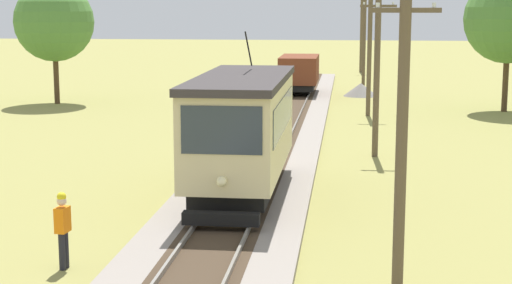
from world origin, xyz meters
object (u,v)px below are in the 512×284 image
object	(u,v)px
utility_pole_horizon	(362,26)
track_worker	(63,227)
gravel_pile	(361,90)
tree_left_near	(54,22)
freight_car	(299,72)
utility_pole_far	(370,47)
utility_pole_mid	(377,70)
utility_pole_distant	(364,30)
red_tram	(242,129)
utility_pole_near_tram	(402,130)
tree_right_near	(509,19)

from	to	relation	value
utility_pole_horizon	track_worker	bearing A→B (deg)	-97.68
gravel_pile	tree_left_near	xyz separation A→B (m)	(-18.39, -6.23, 4.49)
freight_car	utility_pole_far	bearing A→B (deg)	-65.13
utility_pole_mid	utility_pole_distant	xyz separation A→B (m)	(0.00, 26.99, 0.67)
gravel_pile	freight_car	bearing A→B (deg)	-173.77
red_tram	utility_pole_distant	distance (m)	34.93
utility_pole_horizon	gravel_pile	size ratio (longest dim) A/B	3.48
tree_left_near	red_tram	bearing A→B (deg)	-57.75
tree_left_near	utility_pole_near_tram	bearing A→B (deg)	-58.39
track_worker	tree_right_near	xyz separation A→B (m)	(15.09, 29.13, 4.17)
utility_pole_far	tree_right_near	distance (m)	8.28
utility_pole_far	gravel_pile	world-z (taller)	utility_pole_far
tree_left_near	utility_pole_horizon	bearing A→B (deg)	53.69
utility_pole_far	utility_pole_distant	xyz separation A→B (m)	(0.00, 15.32, 0.39)
utility_pole_far	utility_pole_horizon	size ratio (longest dim) A/B	0.91
utility_pole_distant	tree_left_near	xyz separation A→B (m)	(-18.64, -11.86, 0.81)
track_worker	tree_left_near	world-z (taller)	tree_left_near
utility_pole_mid	gravel_pile	xyz separation A→B (m)	(-0.25, 21.36, -3.01)
utility_pole_far	utility_pole_distant	world-z (taller)	utility_pole_distant
freight_car	gravel_pile	distance (m)	4.22
utility_pole_mid	utility_pole_far	distance (m)	11.67
utility_pole_near_tram	utility_pole_mid	xyz separation A→B (m)	(0.00, 15.16, 0.04)
red_tram	gravel_pile	bearing A→B (deg)	82.08
utility_pole_mid	track_worker	xyz separation A→B (m)	(-7.44, -14.66, -2.45)
gravel_pile	tree_right_near	size ratio (longest dim) A/B	0.30
utility_pole_distant	track_worker	xyz separation A→B (m)	(-7.44, -41.65, -3.12)
utility_pole_horizon	tree_right_near	xyz separation A→B (m)	(7.65, -26.03, 1.06)
freight_car	utility_pole_horizon	size ratio (longest dim) A/B	0.65
utility_pole_distant	gravel_pile	bearing A→B (deg)	-92.56
red_tram	utility_pole_distant	xyz separation A→B (m)	(4.28, 34.61, 1.91)
utility_pole_far	red_tram	bearing A→B (deg)	-102.52
gravel_pile	utility_pole_mid	bearing A→B (deg)	-89.33
utility_pole_horizon	tree_right_near	bearing A→B (deg)	-73.62
utility_pole_horizon	gravel_pile	distance (m)	19.49
freight_car	utility_pole_mid	size ratio (longest dim) A/B	0.78
utility_pole_far	tree_right_near	bearing A→B (deg)	20.15
utility_pole_near_tram	gravel_pile	xyz separation A→B (m)	(-0.25, 36.51, -2.97)
red_tram	utility_pole_near_tram	world-z (taller)	utility_pole_near_tram
utility_pole_mid	gravel_pile	bearing A→B (deg)	90.67
utility_pole_near_tram	tree_right_near	world-z (taller)	tree_right_near
utility_pole_far	track_worker	size ratio (longest dim) A/B	4.06
utility_pole_distant	gravel_pile	xyz separation A→B (m)	(-0.25, -5.63, -3.68)
freight_car	track_worker	world-z (taller)	freight_car
gravel_pile	utility_pole_horizon	bearing A→B (deg)	89.25
track_worker	gravel_pile	bearing A→B (deg)	-93.90
track_worker	utility_pole_far	bearing A→B (deg)	-98.39
utility_pole_near_tram	utility_pole_mid	world-z (taller)	utility_pole_mid
utility_pole_near_tram	tree_right_near	size ratio (longest dim) A/B	0.87
freight_car	utility_pole_distant	distance (m)	7.86
gravel_pile	utility_pole_far	bearing A→B (deg)	-88.51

